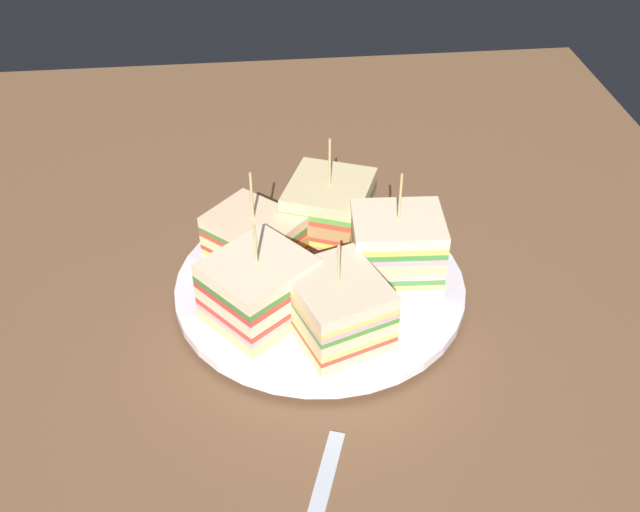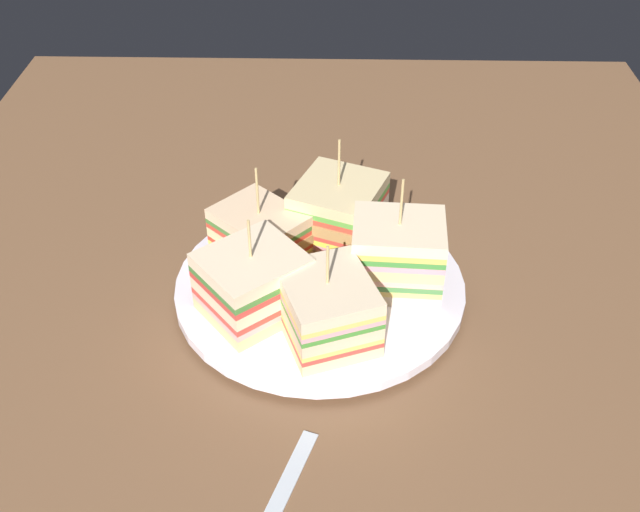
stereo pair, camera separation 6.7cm
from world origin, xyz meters
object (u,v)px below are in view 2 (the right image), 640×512
Objects in this scene: sandwich_wedge_0 at (253,284)px; sandwich_wedge_1 at (327,309)px; sandwich_wedge_2 at (397,253)px; sandwich_wedge_4 at (260,235)px; sandwich_wedge_3 at (338,213)px; plate at (320,287)px; chip_pile at (329,281)px.

sandwich_wedge_0 is 1.08× the size of sandwich_wedge_1.
sandwich_wedge_2 reaches higher than sandwich_wedge_4.
sandwich_wedge_0 is 6.92cm from sandwich_wedge_1.
sandwich_wedge_2 is at bearing 61.33° from sandwich_wedge_3.
sandwich_wedge_3 is at bearing 64.49° from sandwich_wedge_4.
plate is 2.46× the size of sandwich_wedge_0.
sandwich_wedge_1 is at bearing -173.84° from plate.
chip_pile is at bearing 16.04° from sandwich_wedge_3.
chip_pile is at bearing 6.53° from sandwich_wedge_4.
sandwich_wedge_2 is at bearing -61.12° from sandwich_wedge_1.
sandwich_wedge_2 is at bearing -78.18° from chip_pile.
sandwich_wedge_0 is at bearing 124.71° from plate.
sandwich_wedge_3 reaches higher than plate.
sandwich_wedge_1 is at bearing 18.26° from sandwich_wedge_3.
sandwich_wedge_0 reaches higher than sandwich_wedge_1.
sandwich_wedge_4 is 1.33× the size of chip_pile.
sandwich_wedge_2 is at bearing 27.25° from sandwich_wedge_4.
sandwich_wedge_0 is (-3.85, 5.56, 3.61)cm from plate.
sandwich_wedge_1 is at bearing -63.97° from sandwich_wedge_0.
sandwich_wedge_1 is 12.26cm from sandwich_wedge_4.
sandwich_wedge_2 is (6.99, -6.04, 0.45)cm from sandwich_wedge_1.
plate is 7.62cm from sandwich_wedge_1.
chip_pile is (2.86, -6.35, -1.94)cm from sandwich_wedge_0.
chip_pile is (-4.74, -6.42, -1.44)cm from sandwich_wedge_4.
sandwich_wedge_3 is 7.90cm from chip_pile.
sandwich_wedge_1 is 1.31× the size of chip_pile.
sandwich_wedge_3 reaches higher than sandwich_wedge_4.
sandwich_wedge_0 is 12.64cm from sandwich_wedge_3.
sandwich_wedge_0 is 7.23cm from chip_pile.
sandwich_wedge_3 is at bearing -5.81° from chip_pile.
sandwich_wedge_2 is 1.46× the size of chip_pile.
sandwich_wedge_4 is (-2.84, 7.19, -0.64)cm from sandwich_wedge_3.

